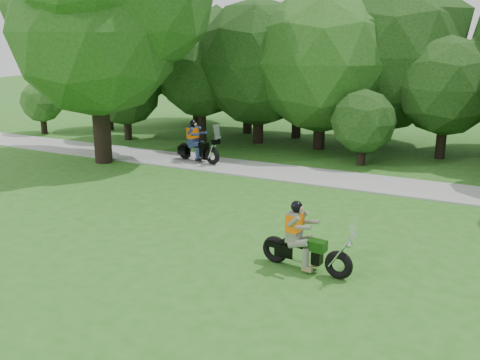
% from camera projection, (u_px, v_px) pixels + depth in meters
% --- Properties ---
extents(ground, '(100.00, 100.00, 0.00)m').
position_uv_depth(ground, '(293.00, 278.00, 11.21)').
color(ground, '#29651C').
rests_on(ground, ground).
extents(walkway, '(60.00, 2.20, 0.06)m').
position_uv_depth(walkway, '(377.00, 184.00, 18.12)').
color(walkway, gray).
rests_on(walkway, ground).
extents(tree_line, '(38.74, 10.86, 7.85)m').
position_uv_depth(tree_line, '(452.00, 67.00, 21.67)').
color(tree_line, black).
rests_on(tree_line, ground).
extents(big_tree_west, '(8.64, 6.56, 9.96)m').
position_uv_depth(big_tree_west, '(99.00, 11.00, 20.11)').
color(big_tree_west, black).
rests_on(big_tree_west, ground).
extents(chopper_motorcycle, '(2.14, 0.66, 1.53)m').
position_uv_depth(chopper_motorcycle, '(302.00, 245.00, 11.50)').
color(chopper_motorcycle, black).
rests_on(chopper_motorcycle, ground).
extents(touring_motorcycle, '(2.14, 0.95, 1.64)m').
position_uv_depth(touring_motorcycle, '(196.00, 146.00, 21.06)').
color(touring_motorcycle, black).
rests_on(touring_motorcycle, walkway).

